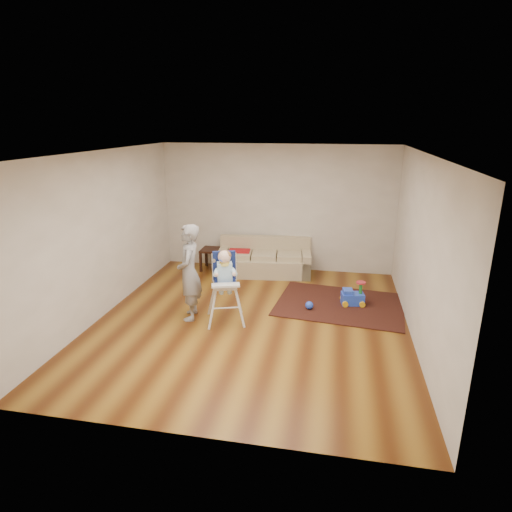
% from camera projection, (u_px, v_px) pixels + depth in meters
% --- Properties ---
extents(ground, '(5.50, 5.50, 0.00)m').
position_uv_depth(ground, '(251.00, 321.00, 7.02)').
color(ground, '#4E250B').
rests_on(ground, ground).
extents(room_envelope, '(5.04, 5.52, 2.72)m').
position_uv_depth(room_envelope, '(257.00, 202.00, 6.95)').
color(room_envelope, '#BDB6A9').
rests_on(room_envelope, ground).
extents(sofa, '(2.03, 1.01, 0.76)m').
position_uv_depth(sofa, '(264.00, 257.00, 9.09)').
color(sofa, tan).
rests_on(sofa, ground).
extents(side_table, '(0.47, 0.47, 0.47)m').
position_uv_depth(side_table, '(212.00, 259.00, 9.42)').
color(side_table, black).
rests_on(side_table, ground).
extents(area_rug, '(2.36, 1.88, 0.02)m').
position_uv_depth(area_rug, '(340.00, 304.00, 7.65)').
color(area_rug, black).
rests_on(area_rug, ground).
extents(ride_on_toy, '(0.43, 0.34, 0.43)m').
position_uv_depth(ride_on_toy, '(353.00, 293.00, 7.58)').
color(ride_on_toy, blue).
rests_on(ride_on_toy, area_rug).
extents(toy_ball, '(0.14, 0.14, 0.14)m').
position_uv_depth(toy_ball, '(309.00, 305.00, 7.41)').
color(toy_ball, blue).
rests_on(toy_ball, area_rug).
extents(high_chair, '(0.70, 0.70, 1.21)m').
position_uv_depth(high_chair, '(225.00, 288.00, 6.87)').
color(high_chair, silver).
rests_on(high_chair, ground).
extents(adult, '(0.50, 0.65, 1.59)m').
position_uv_depth(adult, '(189.00, 272.00, 6.92)').
color(adult, gray).
rests_on(adult, ground).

